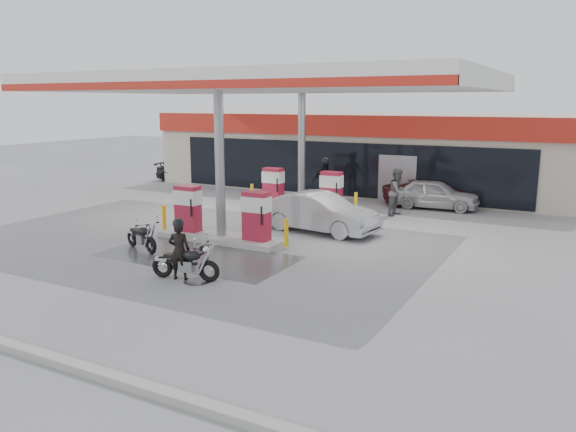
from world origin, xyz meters
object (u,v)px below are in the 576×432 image
(pump_island_far, at_px, (301,194))
(sedan_white, at_px, (435,194))
(pump_island_near, at_px, (221,220))
(parked_motorcycle, at_px, (142,237))
(main_motorcycle, at_px, (186,264))
(hatchback_silver, at_px, (320,213))
(biker_main, at_px, (179,251))
(biker_walking, at_px, (325,182))
(parked_car_left, at_px, (187,172))
(parked_car_right, at_px, (429,192))
(attendant, at_px, (398,192))

(pump_island_far, height_order, sedan_white, pump_island_far)
(pump_island_near, distance_m, parked_motorcycle, 2.71)
(main_motorcycle, distance_m, hatchback_silver, 6.78)
(main_motorcycle, height_order, biker_main, biker_main)
(biker_main, height_order, biker_walking, biker_walking)
(pump_island_near, xyz_separation_m, sedan_white, (4.94, 9.20, -0.06))
(parked_car_left, bearing_deg, main_motorcycle, -147.71)
(parked_car_left, distance_m, parked_car_right, 14.52)
(biker_walking, bearing_deg, pump_island_far, -103.34)
(biker_main, bearing_deg, pump_island_near, -92.81)
(pump_island_far, height_order, hatchback_silver, pump_island_far)
(parked_motorcycle, xyz_separation_m, sedan_white, (6.43, 11.45, 0.23))
(parked_car_left, height_order, biker_walking, biker_walking)
(hatchback_silver, height_order, biker_walking, biker_walking)
(main_motorcycle, height_order, hatchback_silver, hatchback_silver)
(pump_island_near, bearing_deg, biker_walking, 89.33)
(main_motorcycle, height_order, parked_car_right, parked_car_right)
(pump_island_far, bearing_deg, parked_car_left, 154.20)
(pump_island_near, height_order, sedan_white, pump_island_near)
(sedan_white, distance_m, biker_walking, 4.96)
(hatchback_silver, relative_size, parked_car_left, 1.14)
(pump_island_far, bearing_deg, pump_island_near, -90.00)
(sedan_white, height_order, attendant, attendant)
(biker_main, xyz_separation_m, sedan_white, (3.47, 13.23, -0.14))
(main_motorcycle, relative_size, parked_motorcycle, 1.11)
(sedan_white, bearing_deg, attendant, 152.56)
(biker_main, bearing_deg, attendant, -125.53)
(pump_island_far, relative_size, parked_motorcycle, 2.93)
(pump_island_near, distance_m, parked_car_right, 10.97)
(pump_island_near, bearing_deg, sedan_white, 61.76)
(sedan_white, height_order, hatchback_silver, hatchback_silver)
(pump_island_near, relative_size, parked_car_left, 1.36)
(pump_island_far, xyz_separation_m, attendant, (3.94, 1.00, 0.27))
(parked_car_right, bearing_deg, biker_walking, 88.60)
(pump_island_far, height_order, biker_walking, biker_walking)
(main_motorcycle, distance_m, parked_motorcycle, 3.60)
(main_motorcycle, xyz_separation_m, biker_walking, (-1.57, 12.19, 0.55))
(pump_island_near, height_order, biker_walking, biker_walking)
(pump_island_near, distance_m, biker_walking, 8.21)
(biker_walking, bearing_deg, main_motorcycle, -93.50)
(biker_main, bearing_deg, parked_car_left, -75.25)
(sedan_white, bearing_deg, pump_island_near, 148.68)
(attendant, relative_size, parked_car_right, 0.47)
(parked_car_right, bearing_deg, attendant, 145.89)
(parked_car_left, distance_m, biker_walking, 10.44)
(parked_car_right, bearing_deg, sedan_white, -174.77)
(attendant, distance_m, parked_car_right, 3.08)
(parked_motorcycle, relative_size, sedan_white, 0.46)
(pump_island_near, height_order, parked_motorcycle, pump_island_near)
(sedan_white, xyz_separation_m, parked_car_right, (-0.44, 0.80, -0.06))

